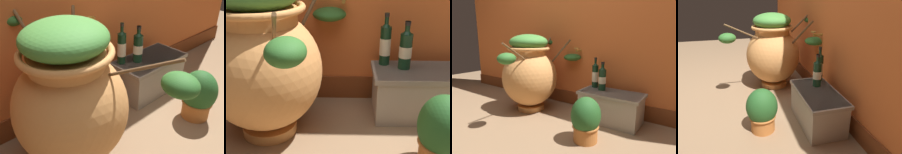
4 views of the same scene
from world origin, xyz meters
TOP-DOWN VIEW (x-y plane):
  - terracotta_urn at (-0.40, 0.65)m, footprint 0.78×1.24m
  - stone_ledge at (0.54, 0.87)m, footprint 0.65×0.34m
  - wine_bottle_left at (0.42, 0.90)m, footprint 0.08×0.08m
  - wine_bottle_middle at (0.30, 0.97)m, footprint 0.07×0.07m
  - potted_shrub at (0.53, 0.37)m, footprint 0.25×0.27m

SIDE VIEW (x-z plane):
  - stone_ledge at x=0.54m, z-range 0.01..0.33m
  - potted_shrub at x=0.53m, z-range 0.00..0.39m
  - wine_bottle_left at x=0.42m, z-range 0.30..0.61m
  - wine_bottle_middle at x=0.30m, z-range 0.29..0.63m
  - terracotta_urn at x=-0.40m, z-range 0.00..0.93m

